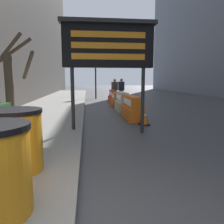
{
  "coord_description": "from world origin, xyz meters",
  "views": [
    {
      "loc": [
        0.14,
        -1.81,
        1.52
      ],
      "look_at": [
        1.16,
        7.12,
        0.2
      ],
      "focal_mm": 35.0,
      "sensor_mm": 36.0,
      "label": 1
    }
  ],
  "objects_px": {
    "message_board": "(108,46)",
    "traffic_cone_near": "(133,104)",
    "jersey_barrier_red_striped": "(113,97)",
    "jersey_barrier_cream": "(122,103)",
    "traffic_light_near_curb": "(96,61)",
    "traffic_cone_mid": "(144,116)",
    "barrel_drum_middle": "(15,140)",
    "jersey_barrier_orange_near": "(131,109)",
    "pedestrian_passerby": "(121,88)",
    "pedestrian_worker": "(115,88)",
    "jersey_barrier_orange_far": "(116,100)"
  },
  "relations": [
    {
      "from": "jersey_barrier_orange_far",
      "to": "traffic_cone_mid",
      "type": "relative_size",
      "value": 2.68
    },
    {
      "from": "jersey_barrier_cream",
      "to": "traffic_cone_mid",
      "type": "xyz_separation_m",
      "value": [
        0.2,
        -3.51,
        -0.11
      ]
    },
    {
      "from": "message_board",
      "to": "traffic_cone_near",
      "type": "height_order",
      "value": "message_board"
    },
    {
      "from": "traffic_cone_near",
      "to": "traffic_light_near_curb",
      "type": "height_order",
      "value": "traffic_light_near_curb"
    },
    {
      "from": "pedestrian_passerby",
      "to": "jersey_barrier_orange_near",
      "type": "bearing_deg",
      "value": -81.47
    },
    {
      "from": "traffic_light_near_curb",
      "to": "pedestrian_worker",
      "type": "relative_size",
      "value": 2.61
    },
    {
      "from": "jersey_barrier_orange_far",
      "to": "traffic_light_near_curb",
      "type": "distance_m",
      "value": 5.9
    },
    {
      "from": "message_board",
      "to": "traffic_cone_near",
      "type": "xyz_separation_m",
      "value": [
        1.69,
        4.6,
        -2.11
      ]
    },
    {
      "from": "traffic_cone_near",
      "to": "pedestrian_passerby",
      "type": "bearing_deg",
      "value": 87.86
    },
    {
      "from": "jersey_barrier_orange_near",
      "to": "jersey_barrier_cream",
      "type": "relative_size",
      "value": 0.94
    },
    {
      "from": "message_board",
      "to": "barrel_drum_middle",
      "type": "bearing_deg",
      "value": -121.31
    },
    {
      "from": "message_board",
      "to": "traffic_cone_mid",
      "type": "distance_m",
      "value": 2.73
    },
    {
      "from": "jersey_barrier_orange_near",
      "to": "traffic_light_near_curb",
      "type": "xyz_separation_m",
      "value": [
        -1.0,
        9.54,
        2.62
      ]
    },
    {
      "from": "traffic_light_near_curb",
      "to": "pedestrian_passerby",
      "type": "bearing_deg",
      "value": -52.61
    },
    {
      "from": "jersey_barrier_orange_near",
      "to": "jersey_barrier_cream",
      "type": "bearing_deg",
      "value": 90.0
    },
    {
      "from": "jersey_barrier_cream",
      "to": "traffic_light_near_curb",
      "type": "bearing_deg",
      "value": 97.83
    },
    {
      "from": "barrel_drum_middle",
      "to": "traffic_cone_mid",
      "type": "bearing_deg",
      "value": 51.92
    },
    {
      "from": "barrel_drum_middle",
      "to": "traffic_light_near_curb",
      "type": "relative_size",
      "value": 0.22
    },
    {
      "from": "message_board",
      "to": "traffic_cone_near",
      "type": "relative_size",
      "value": 4.87
    },
    {
      "from": "jersey_barrier_cream",
      "to": "pedestrian_passerby",
      "type": "height_order",
      "value": "pedestrian_passerby"
    },
    {
      "from": "jersey_barrier_orange_near",
      "to": "jersey_barrier_red_striped",
      "type": "relative_size",
      "value": 1.12
    },
    {
      "from": "jersey_barrier_red_striped",
      "to": "traffic_cone_near",
      "type": "distance_m",
      "value": 4.0
    },
    {
      "from": "jersey_barrier_orange_near",
      "to": "traffic_cone_near",
      "type": "height_order",
      "value": "jersey_barrier_orange_near"
    },
    {
      "from": "barrel_drum_middle",
      "to": "jersey_barrier_orange_near",
      "type": "xyz_separation_m",
      "value": [
        2.8,
        5.05,
        -0.23
      ]
    },
    {
      "from": "pedestrian_worker",
      "to": "jersey_barrier_orange_near",
      "type": "bearing_deg",
      "value": -104.11
    },
    {
      "from": "message_board",
      "to": "pedestrian_worker",
      "type": "relative_size",
      "value": 1.93
    },
    {
      "from": "jersey_barrier_orange_far",
      "to": "traffic_cone_mid",
      "type": "xyz_separation_m",
      "value": [
        0.2,
        -5.59,
        -0.06
      ]
    },
    {
      "from": "message_board",
      "to": "traffic_cone_mid",
      "type": "relative_size",
      "value": 5.11
    },
    {
      "from": "traffic_cone_mid",
      "to": "pedestrian_worker",
      "type": "xyz_separation_m",
      "value": [
        0.07,
        8.56,
        0.65
      ]
    },
    {
      "from": "jersey_barrier_orange_near",
      "to": "message_board",
      "type": "bearing_deg",
      "value": -116.12
    },
    {
      "from": "message_board",
      "to": "pedestrian_worker",
      "type": "distance_m",
      "value": 9.85
    },
    {
      "from": "traffic_cone_mid",
      "to": "pedestrian_passerby",
      "type": "distance_m",
      "value": 8.52
    },
    {
      "from": "barrel_drum_middle",
      "to": "traffic_cone_near",
      "type": "relative_size",
      "value": 1.48
    },
    {
      "from": "traffic_cone_mid",
      "to": "traffic_light_near_curb",
      "type": "height_order",
      "value": "traffic_light_near_curb"
    },
    {
      "from": "jersey_barrier_orange_far",
      "to": "pedestrian_passerby",
      "type": "distance_m",
      "value": 3.04
    },
    {
      "from": "jersey_barrier_cream",
      "to": "traffic_cone_mid",
      "type": "relative_size",
      "value": 3.15
    },
    {
      "from": "barrel_drum_middle",
      "to": "jersey_barrier_red_striped",
      "type": "distance_m",
      "value": 11.65
    },
    {
      "from": "jersey_barrier_cream",
      "to": "jersey_barrier_red_striped",
      "type": "distance_m",
      "value": 3.96
    },
    {
      "from": "traffic_cone_near",
      "to": "traffic_cone_mid",
      "type": "bearing_deg",
      "value": -95.88
    },
    {
      "from": "jersey_barrier_orange_near",
      "to": "pedestrian_passerby",
      "type": "relative_size",
      "value": 1.11
    },
    {
      "from": "message_board",
      "to": "pedestrian_passerby",
      "type": "bearing_deg",
      "value": 78.88
    },
    {
      "from": "jersey_barrier_red_striped",
      "to": "barrel_drum_middle",
      "type": "bearing_deg",
      "value": -103.91
    },
    {
      "from": "message_board",
      "to": "traffic_light_near_curb",
      "type": "xyz_separation_m",
      "value": [
        0.13,
        11.84,
        0.6
      ]
    },
    {
      "from": "message_board",
      "to": "jersey_barrier_cream",
      "type": "bearing_deg",
      "value": 76.19
    },
    {
      "from": "jersey_barrier_orange_near",
      "to": "pedestrian_passerby",
      "type": "xyz_separation_m",
      "value": [
        0.75,
        7.25,
        0.56
      ]
    },
    {
      "from": "jersey_barrier_orange_near",
      "to": "traffic_light_near_curb",
      "type": "height_order",
      "value": "traffic_light_near_curb"
    },
    {
      "from": "jersey_barrier_cream",
      "to": "traffic_cone_mid",
      "type": "bearing_deg",
      "value": -86.71
    },
    {
      "from": "jersey_barrier_red_striped",
      "to": "pedestrian_worker",
      "type": "bearing_deg",
      "value": 75.79
    },
    {
      "from": "traffic_cone_near",
      "to": "jersey_barrier_orange_far",
      "type": "bearing_deg",
      "value": 105.21
    },
    {
      "from": "barrel_drum_middle",
      "to": "jersey_barrier_cream",
      "type": "height_order",
      "value": "barrel_drum_middle"
    }
  ]
}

